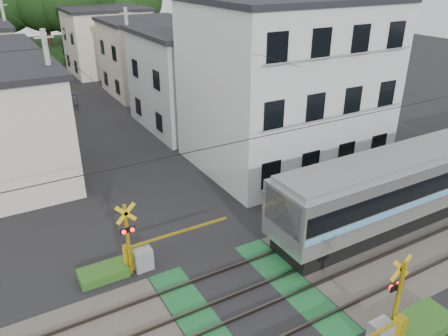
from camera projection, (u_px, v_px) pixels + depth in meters
ground at (248, 303)px, 15.29m from camera, size 120.00×120.00×0.00m
track_bed at (248, 302)px, 15.27m from camera, size 120.00×120.00×0.14m
crossing_signal_near at (385, 328)px, 13.28m from camera, size 4.74×0.65×3.09m
crossing_signal_far at (140, 254)px, 16.69m from camera, size 4.74×0.65×3.09m
apartment_block at (286, 83)px, 24.60m from camera, size 10.20×8.36×9.30m
houses_row at (74, 69)px, 34.38m from camera, size 22.07×31.35×6.80m
tree_hill at (31, 10)px, 50.71m from camera, size 40.00×12.96×11.82m
catenary at (384, 171)px, 16.45m from camera, size 60.00×5.04×7.00m
utility_poles at (63, 67)px, 31.15m from camera, size 7.90×42.00×8.00m
pedestrian at (75, 101)px, 35.07m from camera, size 0.64×0.54×1.50m
weed_patches at (290, 283)px, 15.93m from camera, size 10.25×8.80×0.40m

